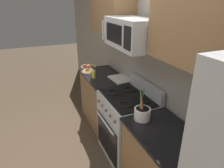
# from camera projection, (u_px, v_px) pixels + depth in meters

# --- Properties ---
(ground_plane) EXTENTS (16.00, 16.00, 0.00)m
(ground_plane) POSITION_uv_depth(u_px,v_px,m) (84.00, 166.00, 2.72)
(ground_plane) COLOR #473828
(wall_back) EXTENTS (8.00, 0.10, 2.60)m
(wall_back) POSITION_uv_depth(u_px,v_px,m) (154.00, 66.00, 2.57)
(wall_back) COLOR #9E998E
(wall_back) RESTS_ON ground
(counter_left) EXTENTS (1.01, 0.59, 0.91)m
(counter_left) POSITION_uv_depth(u_px,v_px,m) (104.00, 99.00, 3.53)
(counter_left) COLOR olive
(counter_left) RESTS_ON ground
(range_oven) EXTENTS (0.76, 0.64, 1.09)m
(range_oven) POSITION_uv_depth(u_px,v_px,m) (127.00, 126.00, 2.77)
(range_oven) COLOR #B2B5BA
(range_oven) RESTS_ON ground
(microwave) EXTENTS (0.75, 0.44, 0.33)m
(microwave) POSITION_uv_depth(u_px,v_px,m) (132.00, 33.00, 2.28)
(microwave) COLOR #B2B5BA
(upper_cabinets_left) EXTENTS (1.00, 0.34, 0.71)m
(upper_cabinets_left) POSITION_uv_depth(u_px,v_px,m) (111.00, 10.00, 3.00)
(upper_cabinets_left) COLOR olive
(upper_cabinets_right) EXTENTS (0.92, 0.34, 0.71)m
(upper_cabinets_right) POSITION_uv_depth(u_px,v_px,m) (201.00, 20.00, 1.52)
(upper_cabinets_right) COLOR olive
(utensil_crock) EXTENTS (0.17, 0.17, 0.34)m
(utensil_crock) POSITION_uv_depth(u_px,v_px,m) (142.00, 113.00, 2.11)
(utensil_crock) COLOR white
(utensil_crock) RESTS_ON counter_right
(fruit_basket) EXTENTS (0.27, 0.27, 0.11)m
(fruit_basket) POSITION_uv_depth(u_px,v_px,m) (89.00, 68.00, 3.53)
(fruit_basket) COLOR tan
(fruit_basket) RESTS_ON counter_left
(apple_loose) EXTENTS (0.07, 0.07, 0.07)m
(apple_loose) POSITION_uv_depth(u_px,v_px,m) (93.00, 73.00, 3.36)
(apple_loose) COLOR red
(apple_loose) RESTS_ON counter_left
(cutting_board) EXTENTS (0.39, 0.30, 0.02)m
(cutting_board) POSITION_uv_depth(u_px,v_px,m) (120.00, 79.00, 3.19)
(cutting_board) COLOR silver
(cutting_board) RESTS_ON counter_left
(bottle_oil) EXTENTS (0.07, 0.07, 0.18)m
(bottle_oil) POSITION_uv_depth(u_px,v_px,m) (93.00, 73.00, 3.21)
(bottle_oil) COLOR gold
(bottle_oil) RESTS_ON counter_left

